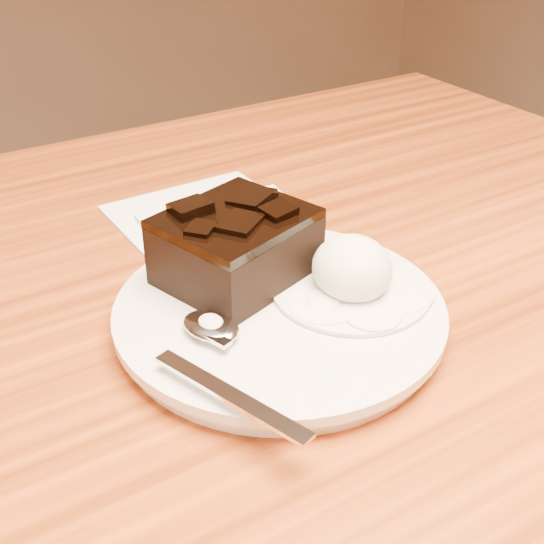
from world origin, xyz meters
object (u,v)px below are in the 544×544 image
plate (279,315)px  napkin (208,217)px  ice_cream_scoop (352,269)px  spoon (211,329)px  brownie (236,251)px

plate → napkin: size_ratio=1.53×
ice_cream_scoop → spoon: 0.11m
brownie → spoon: 0.07m
napkin → brownie: bearing=-107.6°
plate → spoon: (-0.06, -0.01, 0.01)m
brownie → spoon: brownie is taller
ice_cream_scoop → napkin: size_ratio=0.39×
spoon → plate: bearing=-12.4°
ice_cream_scoop → spoon: ice_cream_scoop is taller
spoon → napkin: size_ratio=1.11×
plate → napkin: (0.03, 0.17, -0.01)m
brownie → napkin: 0.14m
brownie → plate: bearing=-80.1°
plate → brownie: (-0.01, 0.05, 0.03)m
ice_cream_scoop → napkin: bearing=96.1°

